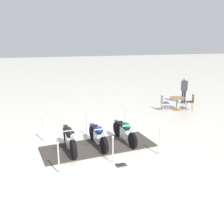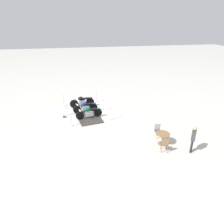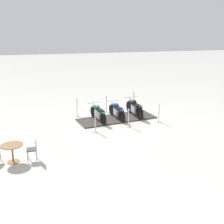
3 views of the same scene
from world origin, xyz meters
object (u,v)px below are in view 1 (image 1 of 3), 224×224
at_px(stanchion_left_rear, 125,122).
at_px(stanchion_right_rear, 159,145).
at_px(stanchion_right_mid, 113,155).
at_px(motorcycle_black, 70,139).
at_px(motorcycle_navy, 98,136).
at_px(cafe_chair_near_table, 164,102).
at_px(info_placard, 121,164).
at_px(cafe_chair_across_table, 191,101).
at_px(motorcycle_forest, 125,131).
at_px(stanchion_right_front, 59,164).
at_px(stanchion_left_front, 43,133).
at_px(stanchion_left_mid, 87,128).
at_px(bystander_person, 184,88).
at_px(cafe_table, 177,101).

xyz_separation_m(stanchion_left_rear, stanchion_right_rear, (0.53, -2.97, 0.01)).
height_order(stanchion_left_rear, stanchion_right_mid, stanchion_left_rear).
bearing_deg(motorcycle_black, motorcycle_navy, 93.40).
bearing_deg(stanchion_right_mid, cafe_chair_near_table, 53.10).
bearing_deg(stanchion_right_mid, stanchion_left_rear, 67.50).
distance_m(info_placard, cafe_chair_across_table, 8.30).
bearing_deg(stanchion_right_rear, motorcycle_forest, 127.42).
distance_m(motorcycle_forest, stanchion_right_front, 3.44).
bearing_deg(cafe_chair_across_table, stanchion_right_front, 51.76).
bearing_deg(cafe_chair_near_table, stanchion_left_front, -153.25).
distance_m(motorcycle_black, stanchion_right_rear, 3.45).
xyz_separation_m(stanchion_right_front, stanchion_left_mid, (1.37, 3.31, -0.01)).
distance_m(stanchion_left_rear, stanchion_right_front, 4.90).
height_order(motorcycle_black, motorcycle_forest, motorcycle_black).
bearing_deg(stanchion_left_front, motorcycle_black, -53.46).
height_order(stanchion_right_rear, cafe_chair_across_table, stanchion_right_rear).
relative_size(motorcycle_black, info_placard, 5.14).
bearing_deg(motorcycle_forest, stanchion_left_rear, 152.58).
xyz_separation_m(motorcycle_navy, cafe_chair_across_table, (6.30, 4.20, 0.05)).
bearing_deg(bystander_person, stanchion_right_mid, -7.72).
bearing_deg(cafe_chair_across_table, cafe_chair_near_table, 6.68).
distance_m(stanchion_left_rear, stanchion_right_mid, 3.58).
bearing_deg(stanchion_left_mid, cafe_table, 26.69).
bearing_deg(bystander_person, info_placard, -5.60).
height_order(stanchion_left_front, cafe_chair_across_table, stanchion_left_front).
height_order(motorcycle_navy, stanchion_left_front, stanchion_left_front).
distance_m(motorcycle_navy, stanchion_left_rear, 2.47).
bearing_deg(motorcycle_navy, info_placard, 7.66).
distance_m(motorcycle_forest, cafe_chair_near_table, 5.51).
bearing_deg(motorcycle_forest, cafe_chair_near_table, 128.79).
xyz_separation_m(stanchion_right_front, stanchion_right_rear, (3.81, 0.68, 0.04)).
xyz_separation_m(stanchion_left_rear, cafe_chair_near_table, (3.05, 2.58, 0.16)).
height_order(info_placard, cafe_chair_across_table, cafe_chair_across_table).
relative_size(stanchion_left_mid, cafe_table, 1.15).
bearing_deg(stanchion_left_rear, motorcycle_black, -143.67).
relative_size(stanchion_right_rear, cafe_table, 1.22).
relative_size(stanchion_right_front, cafe_chair_near_table, 1.23).
bearing_deg(motorcycle_black, bystander_person, 120.70).
relative_size(cafe_chair_near_table, cafe_chair_across_table, 0.98).
xyz_separation_m(stanchion_right_mid, cafe_table, (5.25, 5.87, 0.26)).
bearing_deg(info_placard, stanchion_left_front, -57.19).
xyz_separation_m(stanchion_left_front, cafe_chair_across_table, (8.48, 3.04, 0.19)).
height_order(info_placard, cafe_chair_near_table, cafe_chair_near_table).
xyz_separation_m(stanchion_left_front, bystander_person, (8.79, 4.58, 0.64)).
relative_size(motorcycle_forest, cafe_chair_across_table, 2.18).
relative_size(stanchion_left_mid, cafe_chair_near_table, 1.10).
bearing_deg(stanchion_right_front, motorcycle_navy, 47.74).
distance_m(motorcycle_navy, info_placard, 1.85).
bearing_deg(stanchion_right_rear, stanchion_left_front, 152.22).
bearing_deg(motorcycle_black, cafe_chair_near_table, 121.67).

